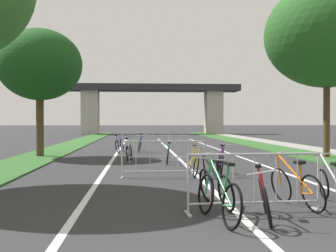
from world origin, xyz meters
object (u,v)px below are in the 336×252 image
object	(u,v)px
bicycle_black_3	(215,187)
bicycle_orange_6	(296,187)
crowd_barrier_second	(164,159)
tree_left_pine_far	(40,65)
bicycle_white_7	(129,152)
crowd_barrier_third	(159,149)
bicycle_blue_10	(140,145)
bicycle_blue_0	(119,145)
bicycle_yellow_5	(193,163)
tree_right_oak_mid	(327,35)
bicycle_silver_9	(333,186)
crowd_barrier_nearest	(255,183)
bicycle_green_1	(218,197)
bicycle_purple_4	(221,162)
bicycle_red_8	(265,199)
crowd_barrier_fourth	(146,143)
bicycle_teal_2	(168,154)

from	to	relation	value
bicycle_black_3	bicycle_orange_6	world-z (taller)	bicycle_orange_6
crowd_barrier_second	tree_left_pine_far	bearing A→B (deg)	125.80
bicycle_white_7	crowd_barrier_third	bearing A→B (deg)	-17.53
bicycle_blue_10	bicycle_blue_0	bearing A→B (deg)	-2.09
bicycle_yellow_5	bicycle_blue_10	size ratio (longest dim) A/B	0.99
tree_right_oak_mid	bicycle_silver_9	bearing A→B (deg)	-114.67
crowd_barrier_nearest	tree_right_oak_mid	bearing A→B (deg)	59.04
crowd_barrier_nearest	bicycle_silver_9	world-z (taller)	crowd_barrier_nearest
bicycle_yellow_5	bicycle_white_7	xyz separation A→B (m)	(-2.00, 4.57, 0.00)
crowd_barrier_nearest	bicycle_green_1	bearing A→B (deg)	-143.28
bicycle_purple_4	crowd_barrier_second	bearing A→B (deg)	24.76
bicycle_yellow_5	crowd_barrier_third	bearing A→B (deg)	-80.91
tree_right_oak_mid	bicycle_red_8	xyz separation A→B (m)	(-6.10, -10.73, -4.97)
crowd_barrier_fourth	crowd_barrier_nearest	bearing A→B (deg)	-82.96
bicycle_red_8	bicycle_green_1	bearing A→B (deg)	14.03
crowd_barrier_third	bicycle_blue_10	bearing A→B (deg)	98.45
bicycle_white_7	bicycle_yellow_5	bearing A→B (deg)	-60.94
bicycle_purple_4	bicycle_white_7	distance (m)	5.33
bicycle_green_1	bicycle_teal_2	bearing A→B (deg)	79.86
tree_left_pine_far	tree_right_oak_mid	xyz separation A→B (m)	(12.53, -1.47, 1.21)
bicycle_yellow_5	bicycle_orange_6	size ratio (longest dim) A/B	0.99
crowd_barrier_second	tree_right_oak_mid	bearing A→B (deg)	37.18
bicycle_green_1	bicycle_silver_9	world-z (taller)	bicycle_green_1
crowd_barrier_third	bicycle_teal_2	xyz separation A→B (m)	(0.30, -0.59, -0.16)
tree_left_pine_far	bicycle_black_3	world-z (taller)	tree_left_pine_far
tree_right_oak_mid	bicycle_orange_6	bearing A→B (deg)	-118.00
tree_left_pine_far	crowd_barrier_fourth	world-z (taller)	tree_left_pine_far
crowd_barrier_fourth	bicycle_blue_10	size ratio (longest dim) A/B	1.43
crowd_barrier_fourth	bicycle_purple_4	world-z (taller)	crowd_barrier_fourth
crowd_barrier_nearest	bicycle_silver_9	bearing A→B (deg)	19.11
crowd_barrier_nearest	bicycle_blue_10	xyz separation A→B (m)	(-1.97, 14.12, -0.14)
crowd_barrier_fourth	bicycle_yellow_5	distance (m)	8.69
crowd_barrier_second	bicycle_black_3	size ratio (longest dim) A/B	1.50
crowd_barrier_third	bicycle_green_1	world-z (taller)	crowd_barrier_third
crowd_barrier_fourth	bicycle_silver_9	size ratio (longest dim) A/B	1.41
bicycle_red_8	bicycle_blue_10	bearing A→B (deg)	-68.81
bicycle_blue_0	bicycle_black_3	world-z (taller)	bicycle_black_3
bicycle_orange_6	crowd_barrier_nearest	bearing A→B (deg)	-171.66
tree_left_pine_far	bicycle_orange_6	size ratio (longest dim) A/B	3.38
bicycle_orange_6	crowd_barrier_fourth	bearing A→B (deg)	88.29
bicycle_green_1	bicycle_silver_9	distance (m)	2.72
bicycle_orange_6	bicycle_white_7	world-z (taller)	bicycle_orange_6
crowd_barrier_nearest	bicycle_yellow_5	world-z (taller)	crowd_barrier_nearest
tree_left_pine_far	bicycle_teal_2	size ratio (longest dim) A/B	3.32
bicycle_silver_9	bicycle_white_7	bearing A→B (deg)	121.12
bicycle_orange_6	bicycle_blue_10	size ratio (longest dim) A/B	1.00
bicycle_teal_2	bicycle_black_3	world-z (taller)	bicycle_black_3
tree_right_oak_mid	bicycle_purple_4	distance (m)	9.09
crowd_barrier_second	bicycle_blue_0	distance (m)	9.74
bicycle_teal_2	bicycle_yellow_5	world-z (taller)	bicycle_yellow_5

